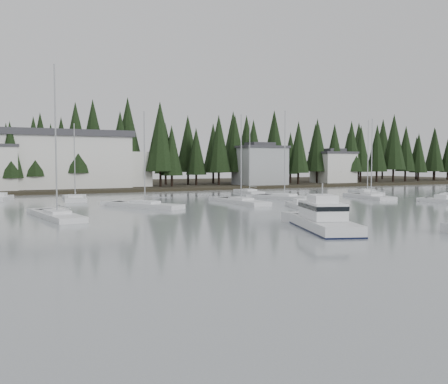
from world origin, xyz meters
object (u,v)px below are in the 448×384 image
Objects in this scene: house_east_a at (260,165)px; sailboat_7 at (367,193)px; sailboat_11 at (75,200)px; runabout_3 at (0,199)px; house_east_b at (333,167)px; sailboat_4 at (145,207)px; sailboat_9 at (250,193)px; sailboat_1 at (285,199)px; sailboat_6 at (57,217)px; cabin_cruiser_center at (323,222)px; sailboat_5 at (371,198)px; sailboat_10 at (241,203)px; runabout_2 at (443,201)px; runabout_1 at (301,206)px; harbor_inn at (74,160)px.

sailboat_7 is (3.46, -29.87, -4.84)m from house_east_a.
sailboat_11 reaches higher than runabout_3.
house_east_b is 0.85× the size of sailboat_11.
sailboat_4 is 1.87× the size of runabout_3.
house_east_b is 42.25m from sailboat_9.
sailboat_1 is 29.78m from sailboat_11.
sailboat_1 is 0.89× the size of sailboat_6.
house_east_a is 0.82× the size of sailboat_7.
house_east_a is 71.06m from cabin_cruiser_center.
sailboat_5 is at bearing -88.67° from sailboat_6.
sailboat_10 reaches higher than runabout_3.
runabout_2 is at bearing -153.04° from sailboat_1.
house_east_b is at bearing -58.84° from runabout_3.
runabout_2 and runabout_3 have the same top height.
runabout_1 is (10.02, 17.02, -0.50)m from cabin_cruiser_center.
house_east_a is 0.80× the size of sailboat_1.
sailboat_7 reaches higher than sailboat_5.
house_east_b is at bearing -65.29° from sailboat_1.
harbor_inn reaches higher than cabin_cruiser_center.
harbor_inn is at bearing -18.92° from sailboat_6.
sailboat_11 reaches higher than runabout_2.
house_east_b is 0.64× the size of sailboat_6.
sailboat_7 reaches higher than runabout_3.
sailboat_11 is at bearing 36.12° from cabin_cruiser_center.
sailboat_10 is (-21.47, 0.77, -0.00)m from sailboat_5.
sailboat_6 reaches higher than sailboat_10.
sailboat_6 reaches higher than house_east_a.
harbor_inn is 54.79m from sailboat_7.
house_east_a is 1.04× the size of cabin_cruiser_center.
sailboat_7 is (7.36, 8.75, 0.00)m from sailboat_5.
sailboat_5 is at bearing -102.86° from sailboat_11.
sailboat_7 reaches higher than runabout_2.
sailboat_9 is at bearing 0.66° from runabout_1.
sailboat_7 is 2.05× the size of runabout_3.
house_east_a is 0.86× the size of sailboat_5.
sailboat_1 reaches higher than cabin_cruiser_center.
sailboat_11 is at bearing 82.25° from sailboat_5.
sailboat_1 is 22.73m from sailboat_4.
sailboat_5 is 1.02× the size of sailboat_10.
sailboat_10 is 2.15× the size of runabout_1.
cabin_cruiser_center reaches higher than runabout_2.
sailboat_7 reaches higher than house_east_b.
sailboat_9 reaches higher than runabout_2.
sailboat_11 reaches higher than house_east_a.
sailboat_10 is (6.58, 25.48, -0.57)m from cabin_cruiser_center.
house_east_a reaches higher than cabin_cruiser_center.
harbor_inn reaches higher than runabout_1.
sailboat_5 is 0.94× the size of sailboat_9.
sailboat_7 reaches higher than sailboat_10.
sailboat_10 reaches higher than house_east_b.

